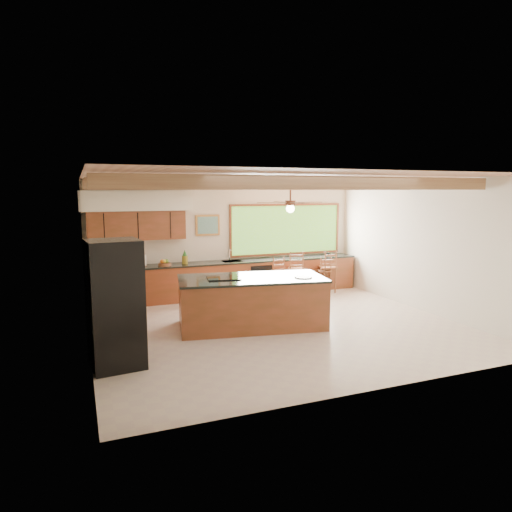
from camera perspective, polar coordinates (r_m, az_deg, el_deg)
name	(u,v)px	position (r m, az deg, el deg)	size (l,w,h in m)	color
ground	(278,326)	(9.41, 2.73, -8.73)	(7.20, 7.20, 0.00)	beige
room_shell	(258,216)	(9.55, 0.27, 5.05)	(7.27, 6.54, 3.02)	beige
counter_run	(206,283)	(11.33, -6.32, -3.43)	(7.12, 3.10, 1.28)	brown
island	(252,302)	(9.25, -0.56, -5.76)	(3.10, 1.85, 1.03)	brown
refrigerator	(115,304)	(7.39, -17.18, -5.77)	(0.85, 0.83, 2.00)	black
bar_stool_a	(277,273)	(11.81, 2.63, -2.11)	(0.38, 0.38, 1.06)	brown
bar_stool_b	(297,269)	(12.03, 5.13, -1.62)	(0.54, 0.54, 1.18)	brown
bar_stool_c	(329,268)	(12.42, 9.08, -1.49)	(0.44, 0.44, 1.14)	brown
bar_stool_d	(325,271)	(12.38, 8.56, -1.89)	(0.40, 0.40, 1.00)	brown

